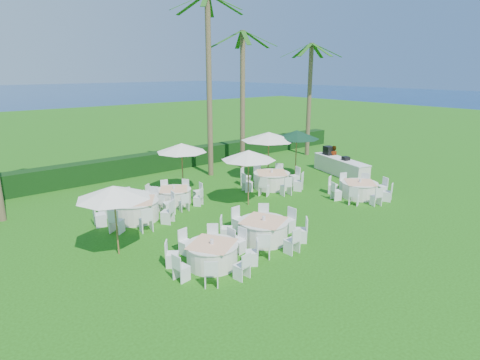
% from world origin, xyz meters
% --- Properties ---
extents(ground, '(120.00, 120.00, 0.00)m').
position_xyz_m(ground, '(0.00, 0.00, 0.00)').
color(ground, '#1F510D').
rests_on(ground, ground).
extents(hedge, '(34.00, 1.00, 1.20)m').
position_xyz_m(hedge, '(0.00, 12.00, 0.60)').
color(hedge, black).
rests_on(hedge, ground).
extents(banquet_table_a, '(3.08, 3.08, 0.93)m').
position_xyz_m(banquet_table_a, '(-3.65, -0.71, 0.41)').
color(banquet_table_a, silver).
rests_on(banquet_table_a, ground).
extents(banquet_table_b, '(3.29, 3.29, 0.99)m').
position_xyz_m(banquet_table_b, '(-0.99, -0.33, 0.43)').
color(banquet_table_b, silver).
rests_on(banquet_table_b, ground).
extents(banquet_table_c, '(3.07, 3.07, 0.95)m').
position_xyz_m(banquet_table_c, '(6.45, 0.57, 0.42)').
color(banquet_table_c, silver).
rests_on(banquet_table_c, ground).
extents(banquet_table_d, '(3.50, 3.50, 1.04)m').
position_xyz_m(banquet_table_d, '(-3.77, 4.83, 0.46)').
color(banquet_table_d, silver).
rests_on(banquet_table_d, ground).
extents(banquet_table_e, '(2.92, 2.92, 0.89)m').
position_xyz_m(banquet_table_e, '(-1.36, 5.70, 0.39)').
color(banquet_table_e, silver).
rests_on(banquet_table_e, ground).
extents(banquet_table_f, '(3.46, 3.46, 1.04)m').
position_xyz_m(banquet_table_f, '(4.13, 4.61, 0.46)').
color(banquet_table_f, silver).
rests_on(banquet_table_f, ground).
extents(umbrella_a, '(2.55, 2.55, 2.52)m').
position_xyz_m(umbrella_a, '(-5.73, 2.08, 2.30)').
color(umbrella_a, brown).
rests_on(umbrella_a, ground).
extents(umbrella_b, '(2.58, 2.58, 2.68)m').
position_xyz_m(umbrella_b, '(1.30, 3.25, 2.44)').
color(umbrella_b, brown).
rests_on(umbrella_b, ground).
extents(umbrella_c, '(2.62, 2.62, 2.63)m').
position_xyz_m(umbrella_c, '(-0.08, 6.98, 2.40)').
color(umbrella_c, brown).
rests_on(umbrella_c, ground).
extents(umbrella_d, '(3.22, 3.22, 2.82)m').
position_xyz_m(umbrella_d, '(5.18, 6.02, 2.57)').
color(umbrella_d, brown).
rests_on(umbrella_d, ground).
extents(umbrella_green, '(2.65, 2.65, 2.90)m').
position_xyz_m(umbrella_green, '(6.62, 5.17, 2.64)').
color(umbrella_green, brown).
rests_on(umbrella_green, ground).
extents(buffet_table, '(2.08, 4.51, 1.57)m').
position_xyz_m(buffet_table, '(9.34, 3.98, 0.55)').
color(buffet_table, silver).
rests_on(buffet_table, ground).
extents(staff_person, '(0.71, 0.61, 1.64)m').
position_xyz_m(staff_person, '(9.78, 4.89, 0.82)').
color(staff_person, gray).
rests_on(staff_person, ground).
extents(palm_c, '(4.37, 4.25, 10.35)m').
position_xyz_m(palm_c, '(3.15, 9.00, 5.65)').
color(palm_c, brown).
rests_on(palm_c, ground).
extents(palm_d, '(4.40, 3.96, 8.63)m').
position_xyz_m(palm_d, '(5.99, 9.38, 4.77)').
color(palm_d, brown).
rests_on(palm_d, ground).
extents(palm_e, '(4.24, 4.37, 8.12)m').
position_xyz_m(palm_e, '(12.32, 9.31, 4.51)').
color(palm_e, brown).
rests_on(palm_e, ground).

